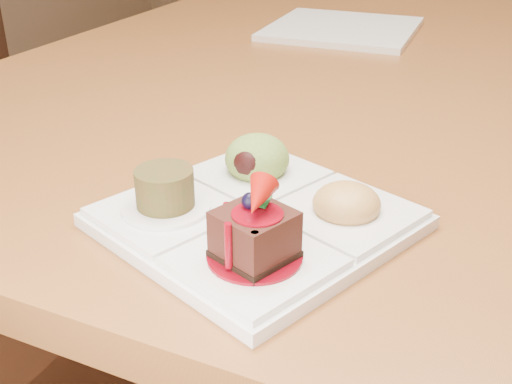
% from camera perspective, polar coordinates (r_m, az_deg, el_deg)
% --- Properties ---
extents(ground, '(6.00, 6.00, 0.00)m').
position_cam_1_polar(ground, '(1.60, 7.49, -13.64)').
color(ground, '#5D301A').
extents(dining_table, '(1.00, 1.80, 0.75)m').
position_cam_1_polar(dining_table, '(1.27, 9.35, 10.52)').
color(dining_table, brown).
rests_on(dining_table, ground).
extents(chair_left, '(0.48, 0.48, 0.88)m').
position_cam_1_polar(chair_left, '(1.87, -21.74, 8.45)').
color(chair_left, '#331911').
rests_on(chair_left, ground).
extents(sampler_plate, '(0.29, 0.29, 0.09)m').
position_cam_1_polar(sampler_plate, '(0.56, 0.10, -1.35)').
color(sampler_plate, white).
rests_on(sampler_plate, dining_table).
extents(second_plate, '(0.29, 0.29, 0.01)m').
position_cam_1_polar(second_plate, '(1.28, 7.68, 14.18)').
color(second_plate, white).
rests_on(second_plate, dining_table).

